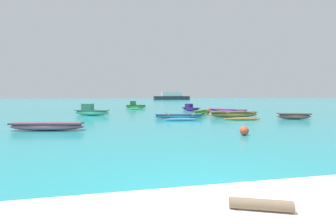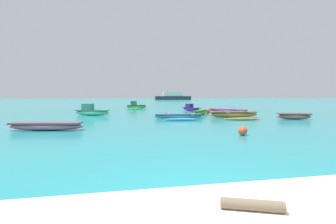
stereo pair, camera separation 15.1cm
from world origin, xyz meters
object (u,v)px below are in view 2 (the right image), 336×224
at_px(distant_ferry, 173,96).
at_px(moored_boat_0, 233,114).
at_px(moored_boat_4, 200,112).
at_px(moored_boat_6, 91,111).
at_px(mooring_buoy_2, 243,131).
at_px(moored_boat_1, 46,126).
at_px(moored_boat_2, 191,108).
at_px(driftwood_1, 252,205).
at_px(moored_boat_8, 136,106).
at_px(mooring_buoy_1, 208,111).
at_px(moored_boat_7, 294,116).
at_px(moored_boat_5, 178,116).
at_px(moored_boat_3, 228,110).

bearing_deg(distant_ferry, moored_boat_0, -97.63).
distance_m(moored_boat_4, moored_boat_6, 9.39).
bearing_deg(mooring_buoy_2, moored_boat_1, 161.18).
xyz_separation_m(moored_boat_1, moored_boat_2, (10.91, 11.91, 0.06)).
bearing_deg(moored_boat_2, driftwood_1, -39.76).
relative_size(moored_boat_8, mooring_buoy_1, 9.77).
bearing_deg(distant_ferry, driftwood_1, -100.90).
bearing_deg(moored_boat_1, moored_boat_0, 29.48).
height_order(moored_boat_6, distant_ferry, distant_ferry).
bearing_deg(moored_boat_7, mooring_buoy_2, -126.25).
bearing_deg(distant_ferry, moored_boat_5, -101.35).
relative_size(moored_boat_4, mooring_buoy_2, 5.70).
height_order(moored_boat_1, moored_boat_5, moored_boat_5).
xyz_separation_m(moored_boat_5, mooring_buoy_1, (3.78, 3.84, 0.06)).
xyz_separation_m(moored_boat_5, mooring_buoy_2, (1.17, -7.36, 0.01)).
bearing_deg(moored_boat_6, moored_boat_5, -9.76).
height_order(moored_boat_1, moored_boat_8, moored_boat_8).
xyz_separation_m(moored_boat_2, moored_boat_3, (3.50, -1.84, -0.12)).
bearing_deg(moored_boat_8, moored_boat_4, -60.08).
bearing_deg(moored_boat_5, moored_boat_3, 47.07).
bearing_deg(moored_boat_6, moored_boat_0, 0.36).
bearing_deg(moored_boat_2, moored_boat_3, 36.50).
bearing_deg(moored_boat_4, moored_boat_3, -7.57).
bearing_deg(moored_boat_0, moored_boat_5, -172.43).
relative_size(mooring_buoy_2, driftwood_1, 0.45).
bearing_deg(driftwood_1, distant_ferry, 79.10).
bearing_deg(moored_boat_0, driftwood_1, -107.14).
bearing_deg(driftwood_1, mooring_buoy_2, 62.18).
distance_m(moored_boat_5, moored_boat_7, 8.36).
distance_m(moored_boat_6, driftwood_1, 17.91).
height_order(moored_boat_2, driftwood_1, moored_boat_2).
distance_m(moored_boat_8, distant_ferry, 54.55).
bearing_deg(moored_boat_7, moored_boat_2, 133.35).
distance_m(moored_boat_1, moored_boat_2, 16.15).
height_order(moored_boat_0, moored_boat_7, moored_boat_0).
bearing_deg(moored_boat_4, moored_boat_1, 165.01).
height_order(mooring_buoy_1, mooring_buoy_2, mooring_buoy_1).
xyz_separation_m(moored_boat_3, distant_ferry, (6.47, 59.78, 1.02)).
bearing_deg(moored_boat_5, driftwood_1, -92.29).
bearing_deg(moored_boat_5, moored_boat_6, 157.16).
bearing_deg(moored_boat_1, mooring_buoy_2, -8.75).
distance_m(moored_boat_8, driftwood_1, 26.81).
relative_size(moored_boat_1, driftwood_1, 4.34).
distance_m(moored_boat_3, driftwood_1, 21.12).
bearing_deg(moored_boat_7, driftwood_1, -115.29).
height_order(moored_boat_3, moored_boat_8, moored_boat_8).
height_order(moored_boat_5, moored_boat_8, moored_boat_8).
bearing_deg(moored_boat_4, moored_boat_2, 34.89).
bearing_deg(moored_boat_2, moored_boat_1, -68.29).
relative_size(moored_boat_6, mooring_buoy_1, 6.60).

